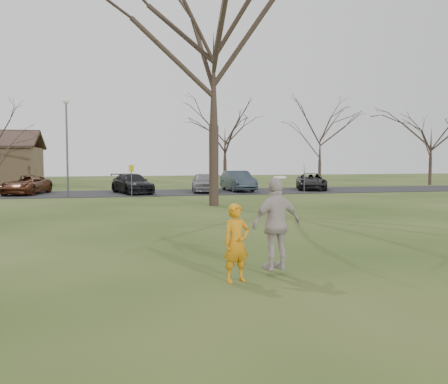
{
  "coord_description": "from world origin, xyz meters",
  "views": [
    {
      "loc": [
        -3.19,
        -9.77,
        2.49
      ],
      "look_at": [
        0.0,
        4.0,
        1.5
      ],
      "focal_mm": 38.59,
      "sensor_mm": 36.0,
      "label": 1
    }
  ],
  "objects_px": {
    "car_4": "(204,182)",
    "car_5": "(238,181)",
    "lamp_post": "(67,135)",
    "car_6": "(311,181)",
    "catching_play": "(276,224)",
    "player_defender": "(236,243)",
    "car_3": "(132,183)",
    "car_2": "(26,185)",
    "big_tree": "(214,71)"
  },
  "relations": [
    {
      "from": "car_5",
      "to": "catching_play",
      "type": "xyz_separation_m",
      "value": [
        -5.81,
        -25.37,
        0.3
      ]
    },
    {
      "from": "car_3",
      "to": "player_defender",
      "type": "bearing_deg",
      "value": -105.07
    },
    {
      "from": "car_5",
      "to": "car_6",
      "type": "xyz_separation_m",
      "value": [
        5.99,
        0.15,
        -0.11
      ]
    },
    {
      "from": "big_tree",
      "to": "car_3",
      "type": "bearing_deg",
      "value": 111.97
    },
    {
      "from": "car_4",
      "to": "car_5",
      "type": "distance_m",
      "value": 2.78
    },
    {
      "from": "car_2",
      "to": "car_4",
      "type": "bearing_deg",
      "value": 10.1
    },
    {
      "from": "car_6",
      "to": "lamp_post",
      "type": "relative_size",
      "value": 0.74
    },
    {
      "from": "car_3",
      "to": "car_5",
      "type": "height_order",
      "value": "car_5"
    },
    {
      "from": "player_defender",
      "to": "catching_play",
      "type": "distance_m",
      "value": 1.07
    },
    {
      "from": "player_defender",
      "to": "car_6",
      "type": "xyz_separation_m",
      "value": [
        12.77,
        25.86,
        -0.1
      ]
    },
    {
      "from": "catching_play",
      "to": "big_tree",
      "type": "distance_m",
      "value": 16.36
    },
    {
      "from": "car_2",
      "to": "car_6",
      "type": "bearing_deg",
      "value": 13.68
    },
    {
      "from": "car_2",
      "to": "car_3",
      "type": "distance_m",
      "value": 7.17
    },
    {
      "from": "car_5",
      "to": "lamp_post",
      "type": "height_order",
      "value": "lamp_post"
    },
    {
      "from": "car_2",
      "to": "catching_play",
      "type": "distance_m",
      "value": 27.12
    },
    {
      "from": "car_2",
      "to": "catching_play",
      "type": "bearing_deg",
      "value": -56.57
    },
    {
      "from": "lamp_post",
      "to": "catching_play",
      "type": "bearing_deg",
      "value": -74.74
    },
    {
      "from": "car_4",
      "to": "big_tree",
      "type": "bearing_deg",
      "value": -90.44
    },
    {
      "from": "player_defender",
      "to": "lamp_post",
      "type": "xyz_separation_m",
      "value": [
        -5.21,
        22.99,
        3.18
      ]
    },
    {
      "from": "lamp_post",
      "to": "big_tree",
      "type": "bearing_deg",
      "value": -43.15
    },
    {
      "from": "car_6",
      "to": "lamp_post",
      "type": "bearing_deg",
      "value": -152.14
    },
    {
      "from": "car_4",
      "to": "lamp_post",
      "type": "distance_m",
      "value": 10.04
    },
    {
      "from": "car_2",
      "to": "car_5",
      "type": "relative_size",
      "value": 1.01
    },
    {
      "from": "car_5",
      "to": "car_2",
      "type": "bearing_deg",
      "value": 176.27
    },
    {
      "from": "car_3",
      "to": "catching_play",
      "type": "bearing_deg",
      "value": -102.8
    },
    {
      "from": "catching_play",
      "to": "car_2",
      "type": "bearing_deg",
      "value": 109.76
    },
    {
      "from": "lamp_post",
      "to": "big_tree",
      "type": "height_order",
      "value": "big_tree"
    },
    {
      "from": "player_defender",
      "to": "lamp_post",
      "type": "height_order",
      "value": "lamp_post"
    },
    {
      "from": "player_defender",
      "to": "car_6",
      "type": "distance_m",
      "value": 28.84
    },
    {
      "from": "car_6",
      "to": "catching_play",
      "type": "bearing_deg",
      "value": -96.02
    },
    {
      "from": "lamp_post",
      "to": "big_tree",
      "type": "xyz_separation_m",
      "value": [
        8.0,
        -7.5,
        3.03
      ]
    },
    {
      "from": "car_2",
      "to": "big_tree",
      "type": "relative_size",
      "value": 0.33
    },
    {
      "from": "player_defender",
      "to": "car_3",
      "type": "distance_m",
      "value": 25.09
    },
    {
      "from": "player_defender",
      "to": "lamp_post",
      "type": "distance_m",
      "value": 23.79
    },
    {
      "from": "big_tree",
      "to": "car_5",
      "type": "bearing_deg",
      "value": 68.65
    },
    {
      "from": "car_2",
      "to": "car_3",
      "type": "bearing_deg",
      "value": 7.29
    },
    {
      "from": "car_3",
      "to": "car_4",
      "type": "bearing_deg",
      "value": -17.19
    },
    {
      "from": "car_4",
      "to": "car_3",
      "type": "bearing_deg",
      "value": -172.52
    },
    {
      "from": "car_2",
      "to": "car_5",
      "type": "height_order",
      "value": "car_5"
    },
    {
      "from": "car_4",
      "to": "big_tree",
      "type": "relative_size",
      "value": 0.3
    },
    {
      "from": "player_defender",
      "to": "car_4",
      "type": "xyz_separation_m",
      "value": [
        4.06,
        25.09,
        -0.04
      ]
    },
    {
      "from": "car_3",
      "to": "car_4",
      "type": "relative_size",
      "value": 1.13
    },
    {
      "from": "car_3",
      "to": "big_tree",
      "type": "distance_m",
      "value": 12.07
    },
    {
      "from": "car_3",
      "to": "car_5",
      "type": "bearing_deg",
      "value": -12.81
    },
    {
      "from": "player_defender",
      "to": "car_5",
      "type": "height_order",
      "value": "player_defender"
    },
    {
      "from": "car_4",
      "to": "car_5",
      "type": "xyz_separation_m",
      "value": [
        2.71,
        0.62,
        0.05
      ]
    },
    {
      "from": "car_6",
      "to": "lamp_post",
      "type": "height_order",
      "value": "lamp_post"
    },
    {
      "from": "player_defender",
      "to": "catching_play",
      "type": "relative_size",
      "value": 0.79
    },
    {
      "from": "car_6",
      "to": "big_tree",
      "type": "xyz_separation_m",
      "value": [
        -9.98,
        -10.37,
        6.31
      ]
    },
    {
      "from": "car_2",
      "to": "car_5",
      "type": "xyz_separation_m",
      "value": [
        14.98,
        -0.15,
        0.12
      ]
    }
  ]
}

